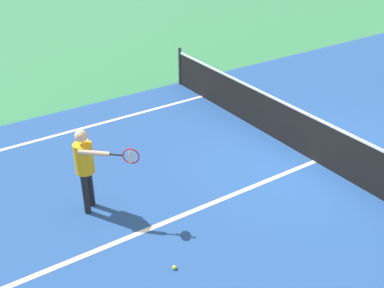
# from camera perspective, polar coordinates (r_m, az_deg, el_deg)

# --- Properties ---
(ground_plane) EXTENTS (60.00, 60.00, 0.00)m
(ground_plane) POSITION_cam_1_polar(r_m,az_deg,el_deg) (10.03, 14.78, -2.06)
(ground_plane) COLOR #337F51
(court_surface_inbounds) EXTENTS (10.62, 24.40, 0.00)m
(court_surface_inbounds) POSITION_cam_1_polar(r_m,az_deg,el_deg) (10.03, 14.78, -2.06)
(court_surface_inbounds) COLOR #234C93
(court_surface_inbounds) RESTS_ON ground_plane
(line_center_service) EXTENTS (0.10, 6.40, 0.01)m
(line_center_service) POSITION_cam_1_polar(r_m,az_deg,el_deg) (8.22, -0.73, -8.52)
(line_center_service) COLOR white
(line_center_service) RESTS_ON ground_plane
(net) EXTENTS (10.51, 0.09, 1.07)m
(net) POSITION_cam_1_polar(r_m,az_deg,el_deg) (9.79, 15.13, 0.41)
(net) COLOR #33383D
(net) RESTS_ON ground_plane
(player_near) EXTENTS (0.99, 0.79, 1.56)m
(player_near) POSITION_cam_1_polar(r_m,az_deg,el_deg) (8.00, -12.82, -2.19)
(player_near) COLOR black
(player_near) RESTS_ON ground_plane
(tennis_ball_mid_court) EXTENTS (0.07, 0.07, 0.07)m
(tennis_ball_mid_court) POSITION_cam_1_polar(r_m,az_deg,el_deg) (7.20, -2.16, -14.81)
(tennis_ball_mid_court) COLOR #CCE033
(tennis_ball_mid_court) RESTS_ON ground_plane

